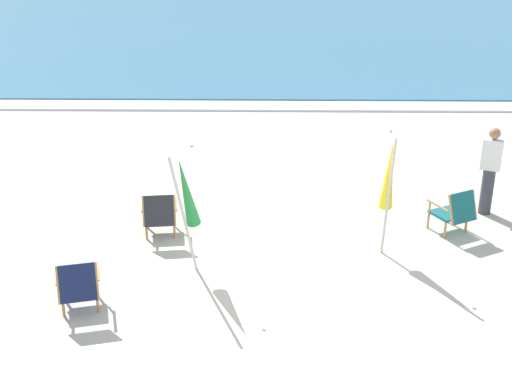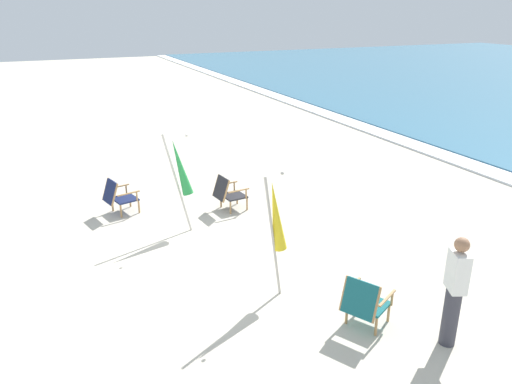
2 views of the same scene
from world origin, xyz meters
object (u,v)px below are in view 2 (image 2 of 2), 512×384
beach_chair_far_center (118,196)px  beach_chair_back_right (228,192)px  umbrella_furled_yellow (276,217)px  beach_chair_front_right (365,302)px  umbrella_furled_green (180,168)px  person_near_chairs (455,291)px

beach_chair_far_center → beach_chair_back_right: size_ratio=1.00×
beach_chair_far_center → umbrella_furled_yellow: (4.49, 1.72, 0.95)m
beach_chair_front_right → umbrella_furled_green: (-4.38, -1.44, 0.92)m
beach_chair_far_center → beach_chair_back_right: bearing=71.0°
beach_chair_front_right → umbrella_furled_yellow: (-1.31, -0.80, 0.95)m
person_near_chairs → beach_chair_back_right: bearing=-169.7°
beach_chair_front_right → person_near_chairs: size_ratio=0.53×
umbrella_furled_green → person_near_chairs: umbrella_furled_green is taller
umbrella_furled_yellow → person_near_chairs: size_ratio=1.29×
beach_chair_front_right → umbrella_furled_yellow: bearing=-148.6°
umbrella_furled_yellow → umbrella_furled_green: bearing=-168.2°
beach_chair_front_right → beach_chair_far_center: beach_chair_front_right is taller
beach_chair_far_center → person_near_chairs: person_near_chairs is taller
beach_chair_front_right → person_near_chairs: bearing=47.5°
beach_chair_back_right → person_near_chairs: size_ratio=0.50×
beach_chair_front_right → person_near_chairs: 1.23m
beach_chair_far_center → beach_chair_back_right: beach_chair_back_right is taller
beach_chair_front_right → person_near_chairs: person_near_chairs is taller
beach_chair_front_right → umbrella_furled_green: umbrella_furled_green is taller
beach_chair_back_right → umbrella_furled_green: size_ratio=0.40×
beach_chair_front_right → umbrella_furled_green: bearing=-161.8°
umbrella_furled_green → person_near_chairs: size_ratio=1.27×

